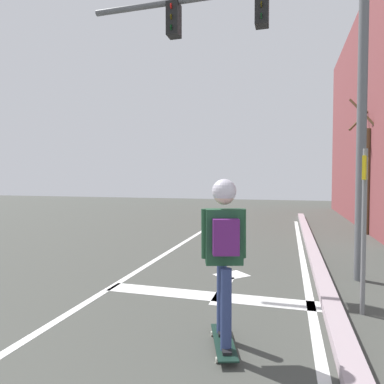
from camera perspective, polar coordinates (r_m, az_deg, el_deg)
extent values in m
cube|color=white|center=(5.66, -15.11, -16.14)|extent=(0.12, 20.00, 0.01)
cube|color=white|center=(4.95, 19.55, -18.97)|extent=(0.12, 20.00, 0.01)
cube|color=white|center=(5.41, 2.74, -16.96)|extent=(3.25, 0.40, 0.01)
cube|color=white|center=(5.70, 5.23, -15.92)|extent=(0.16, 1.40, 0.01)
cube|color=white|center=(6.50, 6.64, -13.61)|extent=(0.71, 0.71, 0.01)
cube|color=#A6949B|center=(4.95, 22.61, -18.19)|extent=(0.24, 24.00, 0.14)
cube|color=black|center=(3.93, 5.31, -23.59)|extent=(0.44, 0.85, 0.02)
cube|color=#B2B2B7|center=(4.18, 4.82, -22.09)|extent=(0.17, 0.10, 0.01)
cylinder|color=silver|center=(4.19, 3.42, -22.54)|extent=(0.04, 0.06, 0.05)
cylinder|color=silver|center=(4.21, 6.22, -22.43)|extent=(0.04, 0.06, 0.05)
cube|color=#B2B2B7|center=(3.68, 5.88, -25.68)|extent=(0.17, 0.10, 0.01)
cylinder|color=silver|center=(3.69, 4.24, -26.20)|extent=(0.04, 0.06, 0.05)
cylinder|color=silver|center=(3.71, 7.50, -26.03)|extent=(0.04, 0.06, 0.05)
cylinder|color=navy|center=(3.94, 4.99, -16.93)|extent=(0.11, 0.11, 0.82)
cube|color=black|center=(4.09, 4.97, -22.13)|extent=(0.16, 0.26, 0.03)
cylinder|color=navy|center=(3.59, 5.72, -18.94)|extent=(0.11, 0.11, 0.82)
cube|color=black|center=(3.75, 5.69, -24.54)|extent=(0.16, 0.26, 0.03)
cube|color=#20492F|center=(3.58, 5.38, -7.42)|extent=(0.42, 0.28, 0.57)
cylinder|color=#20492F|center=(3.59, 2.12, -6.97)|extent=(0.07, 0.08, 0.52)
cylinder|color=#20492F|center=(3.64, 8.48, -6.87)|extent=(0.07, 0.11, 0.52)
sphere|color=beige|center=(3.53, 5.41, -0.31)|extent=(0.23, 0.23, 0.23)
sphere|color=silver|center=(3.53, 5.41, 0.15)|extent=(0.25, 0.25, 0.25)
cube|color=#5C1E68|center=(3.44, 5.66, -7.48)|extent=(0.29, 0.21, 0.36)
cylinder|color=#5A5C60|center=(6.66, 26.53, 10.82)|extent=(0.16, 0.16, 5.60)
cube|color=black|center=(7.19, 11.62, 27.86)|extent=(0.24, 0.28, 0.64)
cylinder|color=#3C3106|center=(7.06, 11.52, 28.39)|extent=(0.02, 0.10, 0.10)
cylinder|color=black|center=(6.97, 11.51, 26.91)|extent=(0.02, 0.10, 0.10)
cube|color=black|center=(7.51, -3.06, 26.77)|extent=(0.24, 0.28, 0.64)
cylinder|color=red|center=(7.46, -3.49, 28.62)|extent=(0.02, 0.10, 0.10)
cylinder|color=#3C3106|center=(7.38, -3.49, 27.23)|extent=(0.02, 0.10, 0.10)
cylinder|color=black|center=(7.30, -3.48, 25.80)|extent=(0.02, 0.10, 0.10)
cylinder|color=slate|center=(5.00, 26.80, -6.01)|extent=(0.06, 0.06, 2.17)
cube|color=yellow|center=(4.95, 26.98, 3.60)|extent=(0.15, 0.44, 0.30)
cylinder|color=brown|center=(12.16, 27.23, 1.55)|extent=(0.21, 0.21, 3.35)
cylinder|color=brown|center=(12.51, 28.37, 10.44)|extent=(0.36, 0.48, 0.76)
cylinder|color=brown|center=(12.51, 26.37, 10.92)|extent=(0.81, 0.62, 0.82)
cylinder|color=brown|center=(12.05, 26.83, 11.54)|extent=(0.82, 0.61, 1.10)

